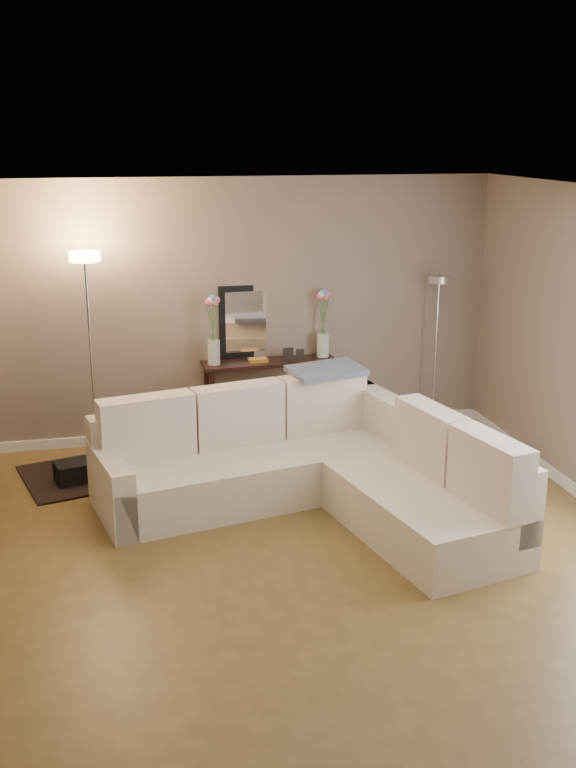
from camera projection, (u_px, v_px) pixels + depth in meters
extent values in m
cube|color=brown|center=(311.00, 558.00, 6.27)|extent=(5.00, 5.50, 0.01)
cube|color=white|center=(314.00, 196.00, 5.54)|extent=(5.00, 5.50, 0.01)
cube|color=gray|center=(246.00, 310.00, 8.49)|extent=(5.00, 0.02, 2.60)
cube|color=gray|center=(484.00, 588.00, 3.32)|extent=(5.00, 0.02, 2.60)
cube|color=white|center=(248.00, 430.00, 8.82)|extent=(5.00, 0.03, 0.10)
cube|color=beige|center=(255.00, 474.00, 7.29)|extent=(2.77, 1.46, 0.41)
cube|color=beige|center=(239.00, 430.00, 7.52)|extent=(2.62, 0.77, 0.57)
cube|color=beige|center=(111.00, 489.00, 6.77)|extent=(0.38, 0.93, 0.57)
cube|color=beige|center=(423.00, 513.00, 6.54)|extent=(1.24, 1.78, 0.41)
cube|color=beige|center=(430.00, 452.00, 7.00)|extent=(0.75, 2.52, 0.57)
cube|color=#F6DFC9|center=(147.00, 427.00, 7.02)|extent=(0.82, 0.39, 0.53)
cube|color=#F6DFC9|center=(238.00, 414.00, 7.35)|extent=(0.82, 0.39, 0.53)
cube|color=#F6DFC9|center=(322.00, 402.00, 7.68)|extent=(0.82, 0.39, 0.53)
cube|color=#F6DFC9|center=(430.00, 439.00, 6.77)|extent=(0.38, 0.76, 0.53)
cube|color=#F6DFC9|center=(490.00, 472.00, 6.11)|extent=(0.38, 0.76, 0.53)
cube|color=slate|center=(327.00, 370.00, 7.63)|extent=(0.75, 0.55, 0.09)
cube|color=black|center=(269.00, 362.00, 8.53)|extent=(1.34, 0.43, 0.04)
cube|color=black|center=(213.00, 410.00, 8.36)|extent=(0.05, 0.05, 0.77)
cube|color=black|center=(207.00, 402.00, 8.62)|extent=(0.05, 0.05, 0.77)
cube|color=black|center=(331.00, 400.00, 8.67)|extent=(0.05, 0.05, 0.77)
cube|color=black|center=(323.00, 392.00, 8.94)|extent=(0.05, 0.05, 0.77)
cube|color=black|center=(270.00, 420.00, 8.70)|extent=(1.26, 0.40, 0.03)
cube|color=#BF3333|center=(217.00, 414.00, 8.53)|extent=(0.04, 0.16, 0.19)
cube|color=#3359A5|center=(221.00, 413.00, 8.54)|extent=(0.05, 0.16, 0.21)
cube|color=gold|center=(225.00, 412.00, 8.55)|extent=(0.05, 0.17, 0.23)
cube|color=#3F7F4C|center=(231.00, 413.00, 8.57)|extent=(0.06, 0.17, 0.19)
cube|color=#994C99|center=(235.00, 412.00, 8.58)|extent=(0.04, 0.16, 0.21)
cube|color=orange|center=(239.00, 410.00, 8.58)|extent=(0.05, 0.16, 0.23)
cube|color=#262626|center=(244.00, 412.00, 8.60)|extent=(0.05, 0.17, 0.19)
cube|color=#4C99B2|center=(249.00, 410.00, 8.61)|extent=(0.06, 0.17, 0.21)
cube|color=#B2A58C|center=(254.00, 409.00, 8.62)|extent=(0.04, 0.16, 0.23)
cube|color=brown|center=(258.00, 411.00, 8.64)|extent=(0.05, 0.16, 0.19)
cube|color=navy|center=(263.00, 409.00, 8.65)|extent=(0.05, 0.17, 0.21)
cube|color=gold|center=(268.00, 408.00, 8.66)|extent=(0.06, 0.17, 0.23)
cube|color=black|center=(265.00, 320.00, 8.58)|extent=(0.94, 0.09, 0.73)
cube|color=white|center=(265.00, 321.00, 8.56)|extent=(0.81, 0.06, 0.61)
cube|color=#C18522|center=(258.00, 360.00, 8.46)|extent=(0.19, 0.13, 0.04)
cube|color=black|center=(288.00, 354.00, 8.51)|extent=(0.10, 0.03, 0.13)
cube|color=black|center=(300.00, 355.00, 8.54)|extent=(0.08, 0.03, 0.11)
cylinder|color=silver|center=(214.00, 353.00, 8.35)|extent=(0.13, 0.13, 0.24)
cylinder|color=#38722D|center=(211.00, 324.00, 8.26)|extent=(0.10, 0.01, 0.42)
sphere|color=#E5598C|center=(208.00, 303.00, 8.19)|extent=(0.08, 0.08, 0.07)
cylinder|color=#38722D|center=(212.00, 323.00, 8.26)|extent=(0.06, 0.01, 0.45)
sphere|color=white|center=(210.00, 300.00, 8.19)|extent=(0.08, 0.08, 0.07)
cylinder|color=#38722D|center=(213.00, 322.00, 8.26)|extent=(0.01, 0.01, 0.47)
sphere|color=#598CE5|center=(212.00, 298.00, 8.19)|extent=(0.08, 0.08, 0.07)
cylinder|color=#38722D|center=(214.00, 324.00, 8.27)|extent=(0.05, 0.01, 0.43)
sphere|color=#E58C4C|center=(215.00, 302.00, 8.21)|extent=(0.08, 0.08, 0.07)
cylinder|color=#38722D|center=(215.00, 323.00, 8.27)|extent=(0.10, 0.01, 0.44)
sphere|color=#D866B2|center=(216.00, 300.00, 8.21)|extent=(0.08, 0.08, 0.07)
cylinder|color=silver|center=(323.00, 345.00, 8.64)|extent=(0.13, 0.13, 0.24)
cylinder|color=#38722D|center=(322.00, 318.00, 8.55)|extent=(0.10, 0.01, 0.42)
sphere|color=#E5598C|center=(320.00, 297.00, 8.48)|extent=(0.08, 0.08, 0.07)
cylinder|color=#38722D|center=(322.00, 317.00, 8.55)|extent=(0.06, 0.01, 0.45)
sphere|color=white|center=(322.00, 295.00, 8.48)|extent=(0.08, 0.08, 0.07)
cylinder|color=#38722D|center=(323.00, 316.00, 8.55)|extent=(0.01, 0.01, 0.47)
sphere|color=#598CE5|center=(324.00, 292.00, 8.48)|extent=(0.08, 0.08, 0.07)
cylinder|color=#38722D|center=(324.00, 318.00, 8.56)|extent=(0.05, 0.01, 0.43)
sphere|color=#E58C4C|center=(325.00, 296.00, 8.50)|extent=(0.08, 0.08, 0.07)
cylinder|color=#38722D|center=(325.00, 317.00, 8.56)|extent=(0.10, 0.01, 0.44)
sphere|color=#D866B2|center=(327.00, 294.00, 8.50)|extent=(0.08, 0.08, 0.07)
cylinder|color=silver|center=(98.00, 456.00, 8.19)|extent=(0.32, 0.32, 0.03)
cylinder|color=silver|center=(92.00, 362.00, 7.92)|extent=(0.03, 0.03, 1.88)
cylinder|color=#FFBF72|center=(85.00, 257.00, 7.65)|extent=(0.34, 0.34, 0.09)
cylinder|color=silver|center=(432.00, 427.00, 9.01)|extent=(0.25, 0.25, 0.03)
cylinder|color=silver|center=(435.00, 356.00, 8.79)|extent=(0.03, 0.03, 1.54)
cylinder|color=silver|center=(439.00, 279.00, 8.57)|extent=(0.27, 0.27, 0.07)
cube|color=black|center=(98.00, 472.00, 7.82)|extent=(1.50, 1.27, 0.02)
cube|color=black|center=(77.00, 474.00, 7.62)|extent=(0.42, 0.34, 0.24)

